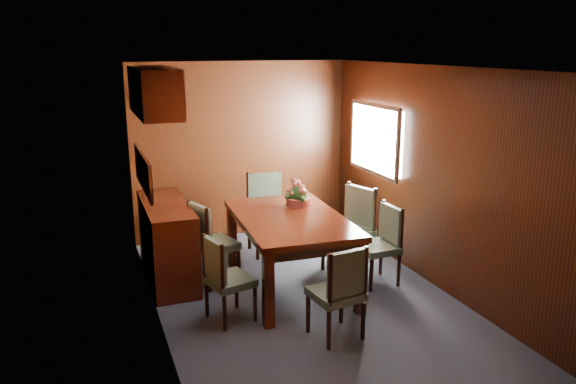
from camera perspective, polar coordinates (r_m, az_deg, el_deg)
name	(u,v)px	position (r m, az deg, el deg)	size (l,w,h in m)	color
ground	(302,297)	(6.09, 1.48, -10.60)	(4.50, 4.50, 0.00)	#363D4A
room_shell	(282,141)	(5.86, -0.59, 5.16)	(3.06, 4.52, 2.41)	black
sideboard	(167,241)	(6.52, -12.15, -4.92)	(0.48, 1.40, 0.90)	#330F06
dining_table	(290,227)	(6.07, 0.22, -3.54)	(1.18, 1.80, 0.82)	#330F06
chair_left_near	(224,275)	(5.45, -6.53, -8.35)	(0.48, 0.50, 0.86)	black
chair_left_far	(208,239)	(6.28, -8.09, -4.72)	(0.55, 0.57, 0.96)	black
chair_right_near	(383,240)	(6.36, 9.59, -4.80)	(0.43, 0.44, 0.90)	black
chair_right_far	(353,224)	(6.64, 6.62, -3.26)	(0.60, 0.61, 1.02)	black
chair_head	(340,288)	(5.10, 5.34, -9.70)	(0.48, 0.47, 0.90)	black
chair_foot	(267,208)	(7.22, -2.13, -1.64)	(0.51, 0.49, 1.03)	black
flower_centerpiece	(299,192)	(6.42, 1.08, -0.04)	(0.31, 0.31, 0.31)	#AA4534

